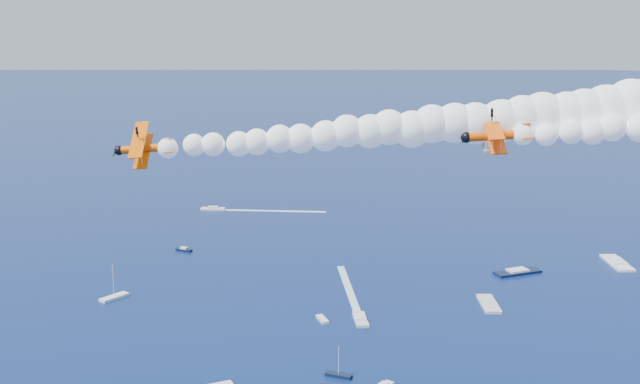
% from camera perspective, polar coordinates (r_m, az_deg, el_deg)
% --- Properties ---
extents(biplane_lead, '(10.02, 11.76, 8.18)m').
position_cam_1_polar(biplane_lead, '(97.32, 12.27, 3.87)').
color(biplane_lead, '#FA5205').
extents(biplane_trail, '(9.51, 10.91, 7.95)m').
position_cam_1_polar(biplane_trail, '(98.32, -12.14, 2.99)').
color(biplane_trail, '#EF5F05').
extents(smoke_trail_trail, '(73.87, 49.47, 12.46)m').
position_cam_1_polar(smoke_trail_trail, '(98.16, 8.72, 4.74)').
color(smoke_trail_trail, white).
extents(spectator_boats, '(234.06, 195.49, 0.70)m').
position_cam_1_polar(spectator_boats, '(194.29, 11.42, -9.67)').
color(spectator_boats, white).
rests_on(spectator_boats, ground).
extents(boat_wakes, '(105.89, 223.74, 0.04)m').
position_cam_1_polar(boat_wakes, '(213.56, -13.12, -7.75)').
color(boat_wakes, white).
rests_on(boat_wakes, ground).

